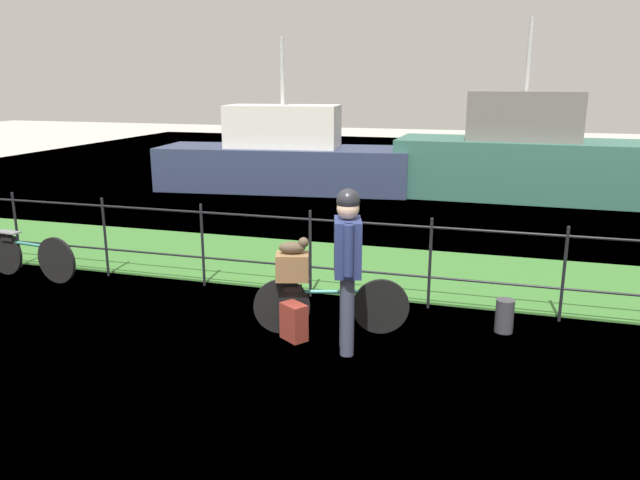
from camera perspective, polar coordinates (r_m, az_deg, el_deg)
ground_plane at (r=6.21m, az=-6.53°, el=-11.22°), size 60.00×60.00×0.00m
grass_strip at (r=9.16m, az=1.58°, el=-2.41°), size 27.00×2.40×0.03m
harbor_water at (r=15.13m, az=7.69°, el=4.22°), size 30.00×30.00×0.00m
iron_fence at (r=7.76m, az=-0.91°, el=-0.71°), size 18.04×0.04×1.12m
bicycle_main at (r=6.73m, az=0.86°, el=-6.00°), size 1.64×0.52×0.62m
wooden_crate at (r=6.59m, az=-2.57°, el=-2.47°), size 0.41×0.35×0.29m
terrier_dog at (r=6.53m, az=-2.37°, el=-0.62°), size 0.32×0.21×0.18m
cyclist_person at (r=6.09m, az=2.56°, el=-1.54°), size 0.36×0.52×1.68m
backpack_on_paving at (r=6.62m, az=-2.43°, el=-7.55°), size 0.33×0.31×0.40m
mooring_bollard at (r=7.10m, az=16.69°, el=-6.72°), size 0.20×0.20×0.37m
bicycle_parked at (r=9.46m, az=-25.31°, el=-1.25°), size 1.61×0.27×0.64m
moored_boat_near at (r=15.59m, az=-3.39°, el=7.50°), size 6.40×2.57×3.69m
moored_boat_mid at (r=15.22m, az=18.06°, el=7.20°), size 5.70×2.14×4.05m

